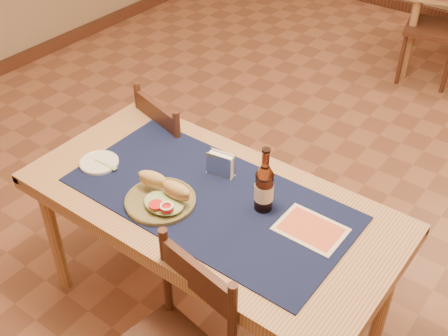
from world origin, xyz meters
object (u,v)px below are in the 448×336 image
Objects in this scene: chair_main_far at (184,157)px; sandwich_plate at (162,198)px; napkin_holder at (220,165)px; main_table at (210,213)px; beer_bottle at (264,187)px.

chair_main_far is 0.79m from sandwich_plate.
sandwich_plate is 2.24× the size of napkin_holder.
main_table is at bearing -68.92° from napkin_holder.
beer_bottle is at bearing -25.97° from chair_main_far.
chair_main_far is at bearing 140.22° from main_table.
napkin_holder is at bearing 111.08° from main_table.
beer_bottle is at bearing 33.28° from sandwich_plate.
beer_bottle is (0.35, 0.23, 0.08)m from sandwich_plate.
main_table is 0.23m from sandwich_plate.
main_table is at bearing -158.91° from beer_bottle.
beer_bottle reaches higher than chair_main_far.
main_table is 0.30m from beer_bottle.
main_table is at bearing -39.78° from chair_main_far.
main_table is 0.22m from napkin_holder.
chair_main_far reaches higher than napkin_holder.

